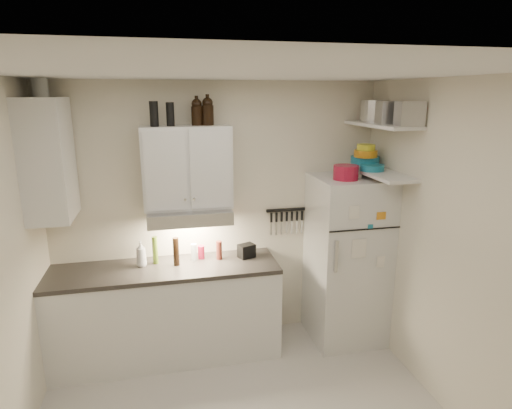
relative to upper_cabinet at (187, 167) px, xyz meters
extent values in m
cube|color=white|center=(0.30, -1.33, 0.78)|extent=(3.20, 3.00, 0.02)
cube|color=beige|center=(0.30, 0.18, -0.53)|extent=(3.20, 0.02, 2.60)
cube|color=beige|center=(1.91, -1.33, -0.53)|extent=(0.02, 3.00, 2.60)
cube|color=silver|center=(-0.25, -0.14, -1.39)|extent=(2.10, 0.60, 0.88)
cube|color=#2D2A27|center=(-0.25, -0.14, -0.93)|extent=(2.10, 0.62, 0.04)
cube|color=silver|center=(0.00, 0.00, 0.00)|extent=(0.80, 0.33, 0.75)
cube|color=silver|center=(-1.14, -0.14, 0.12)|extent=(0.33, 0.55, 1.00)
cube|color=silver|center=(0.00, -0.06, -0.44)|extent=(0.76, 0.46, 0.12)
cube|color=silver|center=(1.55, -0.18, -0.98)|extent=(0.70, 0.68, 1.70)
cube|color=silver|center=(1.75, -0.31, 0.38)|extent=(0.30, 0.95, 0.03)
cube|color=silver|center=(1.75, -0.31, -0.07)|extent=(0.30, 0.95, 0.03)
cube|color=black|center=(1.00, 0.15, -0.51)|extent=(0.42, 0.02, 0.03)
cylinder|color=maroon|center=(1.44, -0.28, -0.06)|extent=(0.24, 0.24, 0.14)
cube|color=orange|center=(1.83, -0.35, -0.09)|extent=(0.21, 0.24, 0.07)
cylinder|color=silver|center=(1.60, -0.22, -0.07)|extent=(0.07, 0.07, 0.11)
cylinder|color=silver|center=(1.82, -0.04, 0.49)|extent=(0.36, 0.36, 0.20)
cube|color=#AAAAAD|center=(1.78, -0.38, 0.49)|extent=(0.22, 0.20, 0.20)
cube|color=#AAAAAD|center=(1.80, -0.67, 0.49)|extent=(0.24, 0.24, 0.20)
cylinder|color=#186E89|center=(1.72, -0.09, 0.01)|extent=(0.28, 0.28, 0.11)
cylinder|color=#B97611|center=(1.70, -0.15, 0.09)|extent=(0.22, 0.22, 0.07)
cylinder|color=gold|center=(1.70, -0.15, 0.15)|extent=(0.17, 0.17, 0.06)
cylinder|color=#186E89|center=(1.70, -0.28, -0.02)|extent=(0.30, 0.30, 0.06)
cylinder|color=black|center=(-0.13, -0.04, 0.48)|extent=(0.08, 0.08, 0.21)
cylinder|color=black|center=(-0.27, -0.06, 0.48)|extent=(0.09, 0.09, 0.22)
cylinder|color=silver|center=(-1.16, -0.01, 0.71)|extent=(0.14, 0.14, 0.17)
imported|color=silver|center=(-0.46, -0.06, -0.77)|extent=(0.11, 0.11, 0.27)
cylinder|color=#59231A|center=(0.27, -0.05, -0.81)|extent=(0.07, 0.07, 0.18)
cylinder|color=#4F6C1B|center=(-0.33, -0.02, -0.77)|extent=(0.06, 0.06, 0.26)
cylinder|color=black|center=(-0.14, -0.11, -0.77)|extent=(0.07, 0.07, 0.27)
cylinder|color=silver|center=(0.03, -0.03, -0.82)|extent=(0.06, 0.06, 0.17)
cylinder|color=maroon|center=(0.10, 0.01, -0.84)|extent=(0.07, 0.07, 0.13)
cube|color=black|center=(0.54, -0.05, -0.84)|extent=(0.18, 0.16, 0.13)
camera|label=1|loc=(-0.23, -3.92, 0.65)|focal=30.00mm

